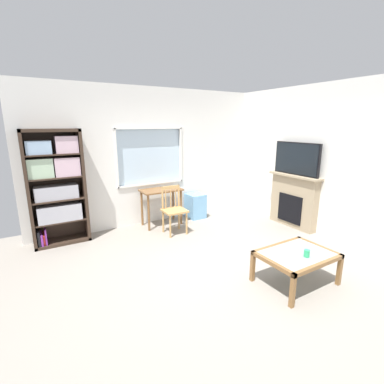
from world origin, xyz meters
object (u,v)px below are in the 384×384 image
(plastic_drawer_unit, at_px, (195,206))
(coffee_table, at_px, (297,257))
(bookshelf, at_px, (56,185))
(wooden_chair, at_px, (174,209))
(desk_under_window, at_px, (161,196))
(sippy_cup, at_px, (307,253))
(fireplace, at_px, (293,201))
(tv, at_px, (297,159))

(plastic_drawer_unit, relative_size, coffee_table, 0.57)
(bookshelf, xyz_separation_m, wooden_chair, (1.90, -0.62, -0.58))
(desk_under_window, distance_m, coffee_table, 2.95)
(wooden_chair, relative_size, plastic_drawer_unit, 1.68)
(coffee_table, distance_m, sippy_cup, 0.17)
(desk_under_window, xyz_separation_m, plastic_drawer_unit, (0.84, 0.05, -0.34))
(fireplace, xyz_separation_m, sippy_cup, (-1.66, -1.58, -0.07))
(plastic_drawer_unit, xyz_separation_m, sippy_cup, (-0.25, -3.06, 0.20))
(tv, bearing_deg, desk_under_window, 147.48)
(bookshelf, xyz_separation_m, plastic_drawer_unit, (2.73, -0.06, -0.77))
(tv, height_order, sippy_cup, tv)
(bookshelf, height_order, sippy_cup, bookshelf)
(wooden_chair, xyz_separation_m, tv, (2.22, -0.91, 0.92))
(wooden_chair, bearing_deg, coffee_table, -76.58)
(desk_under_window, bearing_deg, sippy_cup, -78.83)
(plastic_drawer_unit, bearing_deg, fireplace, -46.27)
(plastic_drawer_unit, height_order, tv, tv)
(wooden_chair, height_order, coffee_table, wooden_chair)
(bookshelf, xyz_separation_m, coffee_table, (2.46, -2.99, -0.67))
(coffee_table, bearing_deg, tv, 41.23)
(plastic_drawer_unit, distance_m, sippy_cup, 3.08)
(desk_under_window, relative_size, plastic_drawer_unit, 1.52)
(wooden_chair, distance_m, plastic_drawer_unit, 1.02)
(plastic_drawer_unit, relative_size, fireplace, 0.48)
(tv, bearing_deg, coffee_table, -138.77)
(fireplace, height_order, sippy_cup, fireplace)
(bookshelf, relative_size, coffee_table, 2.08)
(bookshelf, distance_m, sippy_cup, 4.02)
(fireplace, bearing_deg, sippy_cup, -136.40)
(wooden_chair, height_order, fireplace, fireplace)
(bookshelf, xyz_separation_m, sippy_cup, (2.48, -3.12, -0.57))
(desk_under_window, distance_m, wooden_chair, 0.54)
(sippy_cup, bearing_deg, desk_under_window, 101.17)
(desk_under_window, relative_size, coffee_table, 0.86)
(coffee_table, height_order, sippy_cup, sippy_cup)
(fireplace, relative_size, sippy_cup, 12.37)
(desk_under_window, xyz_separation_m, wooden_chair, (0.02, -0.51, -0.15))
(tv, distance_m, sippy_cup, 2.46)
(sippy_cup, bearing_deg, tv, 43.91)
(plastic_drawer_unit, bearing_deg, coffee_table, -95.13)
(plastic_drawer_unit, bearing_deg, wooden_chair, -145.71)
(sippy_cup, bearing_deg, fireplace, 43.60)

